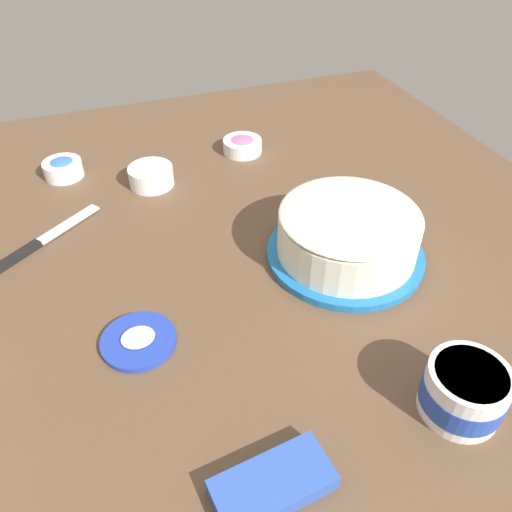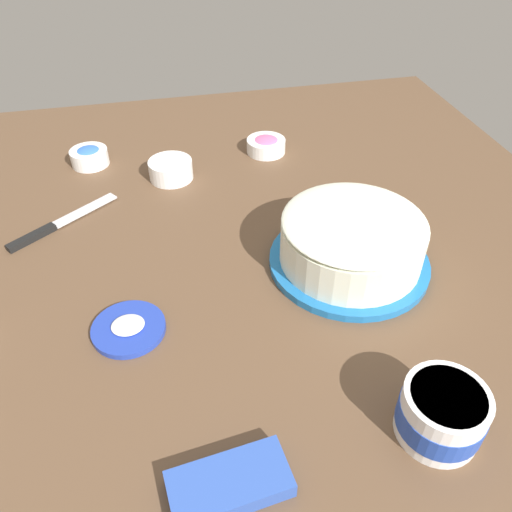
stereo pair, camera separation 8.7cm
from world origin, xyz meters
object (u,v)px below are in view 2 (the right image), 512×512
Objects in this scene: frosted_cake at (351,242)px; candy_box_lower at (230,484)px; spreading_knife at (54,226)px; sprinkle_bowl_blue at (89,156)px; frosting_tub_lid at (129,328)px; sprinkle_bowl_yellow at (171,169)px; sprinkle_bowl_pink at (266,145)px; frosting_tub at (442,413)px.

candy_box_lower is (-0.28, -0.35, -0.04)m from frosted_cake.
sprinkle_bowl_blue is at bearing 75.30° from spreading_knife.
frosting_tub_lid is 1.19× the size of sprinkle_bowl_yellow.
frosting_tub_lid is 0.54m from sprinkle_bowl_blue.
sprinkle_bowl_yellow is at bearing -29.80° from sprinkle_bowl_blue.
frosted_cake is at bearing -52.39° from sprinkle_bowl_yellow.
sprinkle_bowl_yellow reaches higher than sprinkle_bowl_pink.
frosting_tub_lid is at bearing -103.75° from sprinkle_bowl_yellow.
candy_box_lower reaches higher than spreading_knife.
sprinkle_bowl_blue is at bearing 175.62° from sprinkle_bowl_pink.
candy_box_lower reaches higher than frosting_tub_lid.
frosted_cake is at bearing -45.49° from sprinkle_bowl_blue.
frosting_tub is (-0.01, -0.33, -0.01)m from frosted_cake.
sprinkle_bowl_yellow is (0.11, 0.43, 0.02)m from frosting_tub_lid.
frosting_tub_lid is 0.61m from sprinkle_bowl_pink.
sprinkle_bowl_pink is at bearing 96.28° from frosted_cake.
frosted_cake is 0.46m from sprinkle_bowl_yellow.
sprinkle_bowl_blue is at bearing 150.20° from sprinkle_bowl_yellow.
sprinkle_bowl_blue is (-0.18, 0.10, -0.00)m from sprinkle_bowl_yellow.
sprinkle_bowl_pink is 0.41m from sprinkle_bowl_blue.
frosting_tub_lid is 0.33m from spreading_knife.
sprinkle_bowl_yellow is at bearing 127.61° from frosted_cake.
frosted_cake is 0.33m from frosting_tub.
candy_box_lower is (-0.27, -0.02, -0.03)m from frosting_tub.
frosted_cake is at bearing 10.89° from frosting_tub_lid.
sprinkle_bowl_blue is (0.06, 0.24, 0.01)m from spreading_knife.
frosting_tub is 0.27m from candy_box_lower.
sprinkle_bowl_blue reaches higher than frosting_tub_lid.
sprinkle_bowl_blue is (-0.41, 0.03, 0.00)m from sprinkle_bowl_pink.
sprinkle_bowl_yellow is 0.20m from sprinkle_bowl_blue.
frosting_tub_lid is at bearing -82.64° from sprinkle_bowl_blue.
frosting_tub_lid is at bearing 104.68° from candy_box_lower.
sprinkle_bowl_yellow reaches higher than spreading_knife.
frosted_cake is 0.45m from candy_box_lower.
candy_box_lower is (-0.23, -0.78, -0.01)m from sprinkle_bowl_pink.
sprinkle_bowl_blue is (-0.07, 0.53, 0.01)m from frosting_tub_lid.
sprinkle_bowl_blue reaches higher than candy_box_lower.
frosting_tub_lid is 1.35× the size of sprinkle_bowl_blue.
sprinkle_bowl_pink is 0.24m from sprinkle_bowl_yellow.
sprinkle_bowl_yellow is at bearing -163.25° from sprinkle_bowl_pink.
sprinkle_bowl_blue is at bearing 97.36° from frosting_tub_lid.
sprinkle_bowl_blue is at bearing 134.51° from frosted_cake.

